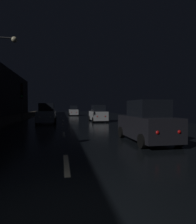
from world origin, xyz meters
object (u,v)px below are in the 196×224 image
at_px(car_parked_right_far, 98,114).
at_px(car_distant_taillights, 73,111).
at_px(traffic_light_far_left, 22,94).
at_px(streetlamp_overhead, 2,68).
at_px(car_parked_right_near, 147,123).
at_px(car_approaching_headlights, 47,114).

distance_m(car_parked_right_far, car_distant_taillights, 15.01).
distance_m(traffic_light_far_left, streetlamp_overhead, 8.74).
xyz_separation_m(car_distant_taillights, car_parked_right_near, (1.95, -27.76, 0.07)).
xyz_separation_m(streetlamp_overhead, car_parked_right_near, (8.62, -6.72, -3.76)).
height_order(traffic_light_far_left, car_approaching_headlights, traffic_light_far_left).
height_order(traffic_light_far_left, car_distant_taillights, traffic_light_far_left).
xyz_separation_m(car_parked_right_far, car_parked_right_near, (0.00, -12.88, 0.07)).
bearing_deg(traffic_light_far_left, car_distant_taillights, 138.34).
height_order(car_parked_right_far, car_distant_taillights, car_parked_right_far).
xyz_separation_m(car_approaching_headlights, car_parked_right_near, (5.74, -11.91, -0.01)).
bearing_deg(streetlamp_overhead, car_approaching_headlights, 61.01).
bearing_deg(car_distant_taillights, car_parked_right_near, -175.99).
relative_size(traffic_light_far_left, streetlamp_overhead, 0.64).
bearing_deg(car_parked_right_far, traffic_light_far_left, 74.50).
xyz_separation_m(car_approaching_headlights, car_parked_right_far, (5.74, 0.96, -0.08)).
height_order(traffic_light_far_left, car_parked_right_far, traffic_light_far_left).
relative_size(car_parked_right_far, car_parked_right_near, 0.93).
xyz_separation_m(streetlamp_overhead, car_parked_right_far, (8.62, 6.16, -3.82)).
bearing_deg(car_approaching_headlights, car_distant_taillights, 166.52).
bearing_deg(car_parked_right_far, streetlamp_overhead, 125.54).
xyz_separation_m(traffic_light_far_left, car_parked_right_far, (8.88, -2.46, -2.41)).
bearing_deg(traffic_light_far_left, car_parked_right_far, 62.03).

